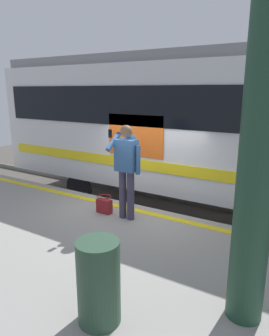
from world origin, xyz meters
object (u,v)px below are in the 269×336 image
train_carriage (259,125)px  station_column (258,161)px  trash_bin (99,282)px  passenger (127,164)px  handbag (104,205)px

train_carriage → station_column: station_column is taller
trash_bin → passenger: bearing=-63.2°
train_carriage → trash_bin: train_carriage is taller
passenger → station_column: (-2.54, 1.57, 0.68)m
train_carriage → passenger: bearing=57.7°
passenger → handbag: 1.05m
train_carriage → station_column: bearing=100.0°
train_carriage → station_column: size_ratio=3.92×
passenger → station_column: station_column is taller
station_column → handbag: bearing=-26.8°
station_column → trash_bin: bearing=34.5°
trash_bin → station_column: bearing=-145.5°
passenger → trash_bin: 2.82m
train_carriage → handbag: (2.31, 2.81, -1.48)m
train_carriage → handbag: train_carriage is taller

